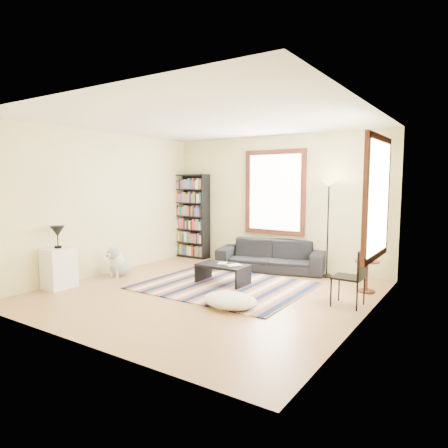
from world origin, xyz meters
The scene contains 21 objects.
floor centered at (0.00, 0.00, -0.05)m, with size 5.00×5.00×0.10m, color #A6714B.
ceiling centered at (0.00, 0.00, 2.85)m, with size 5.00×5.00×0.10m, color white.
wall_back centered at (0.00, 2.55, 1.40)m, with size 5.00×0.10×2.80m, color beige.
wall_front centered at (0.00, -2.55, 1.40)m, with size 5.00×0.10×2.80m, color beige.
wall_left centered at (-2.55, 0.00, 1.40)m, with size 0.10×5.00×2.80m, color beige.
wall_right centered at (2.55, 0.00, 1.40)m, with size 0.10×5.00×2.80m, color beige.
window_back centered at (0.00, 2.47, 1.60)m, with size 1.20×0.06×1.60m, color white.
window_right centered at (2.47, 0.80, 1.60)m, with size 0.06×1.20×1.60m, color white.
rug centered at (0.01, 0.48, 0.01)m, with size 2.80×2.24×0.02m, color #0B203A.
sofa centered at (0.14, 2.05, 0.32)m, with size 0.85×2.17×0.63m, color black.
bookshelf centered at (-2.14, 2.32, 1.00)m, with size 0.90×0.30×2.00m, color black.
coffee_table centered at (-0.09, 0.59, 0.18)m, with size 0.90×0.50×0.36m, color black.
book_a centered at (-0.19, 0.59, 0.37)m, with size 0.20×0.15×0.02m, color beige.
book_b centered at (0.06, 0.64, 0.37)m, with size 0.18×0.25×0.02m, color beige.
floor_cushion centered at (0.74, -0.46, 0.11)m, with size 0.85×0.63×0.21m, color beige.
floor_lamp centered at (1.29, 2.15, 0.93)m, with size 0.30×0.30×1.86m, color black, non-canonical shape.
side_table centered at (2.20, 1.48, 0.27)m, with size 0.40×0.40×0.54m, color #4F1C13.
folding_chair centered at (2.15, 0.57, 0.43)m, with size 0.42×0.40×0.86m, color black.
white_cabinet centered at (-2.30, -1.18, 0.35)m, with size 0.38×0.50×0.70m, color white.
table_lamp centered at (-2.30, -1.18, 0.89)m, with size 0.24×0.24×0.38m, color black, non-canonical shape.
dog centered at (-2.12, 0.03, 0.29)m, with size 0.41×0.57×0.57m, color silver, non-canonical shape.
Camera 1 is at (3.79, -5.25, 1.85)m, focal length 32.00 mm.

